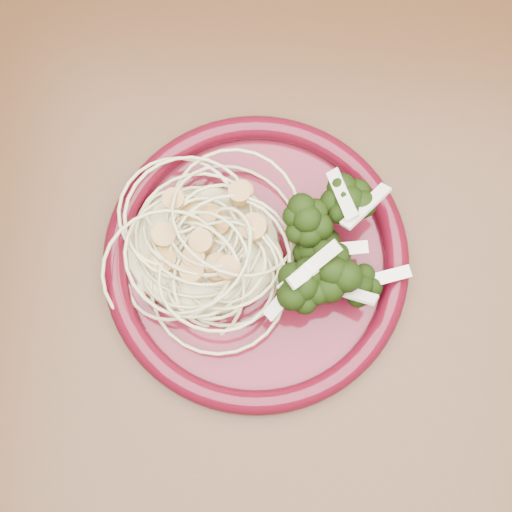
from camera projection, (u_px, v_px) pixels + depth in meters
name	position (u px, v px, depth m)	size (l,w,h in m)	color
dining_table	(315.00, 368.00, 0.64)	(1.20, 0.80, 0.75)	#472814
dinner_plate	(256.00, 259.00, 0.55)	(0.26, 0.26, 0.02)	#510E1B
spaghetti_pile	(203.00, 247.00, 0.54)	(0.12, 0.11, 0.03)	beige
scallop_cluster	(199.00, 236.00, 0.51)	(0.11, 0.11, 0.04)	#BA8942
broccoli_pile	(323.00, 266.00, 0.53)	(0.08, 0.12, 0.04)	black
onion_garnish	(326.00, 258.00, 0.51)	(0.05, 0.08, 0.05)	beige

